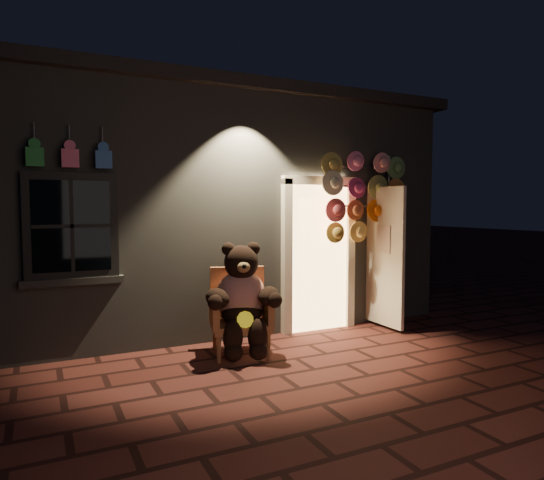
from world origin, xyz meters
TOP-DOWN VIEW (x-y plane):
  - ground at (0.00, 0.00)m, footprint 60.00×60.00m
  - shop_building at (0.00, 3.99)m, footprint 7.30×5.95m
  - wicker_armchair at (-0.08, 0.93)m, footprint 0.83×0.78m
  - teddy_bear at (-0.10, 0.80)m, footprint 0.93×0.82m
  - hat_rack at (2.03, 1.28)m, footprint 1.47×0.22m

SIDE VIEW (x-z plane):
  - ground at x=0.00m, z-range 0.00..0.00m
  - wicker_armchair at x=-0.08m, z-range 0.00..1.02m
  - teddy_bear at x=-0.10m, z-range 0.02..1.34m
  - shop_building at x=0.00m, z-range -0.02..3.49m
  - hat_rack at x=2.03m, z-range 0.67..3.22m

